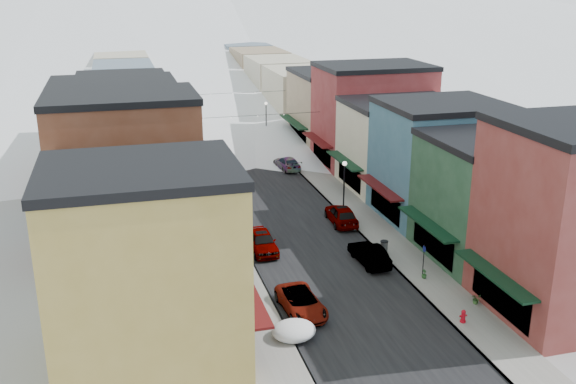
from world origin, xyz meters
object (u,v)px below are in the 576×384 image
streetlamp_near (344,181)px  fire_hydrant (463,317)px  car_white_suv (301,302)px  car_green_sedan (369,254)px  car_silver_sedan (262,241)px  trash_can (384,247)px  car_dark_hatch (224,174)px

streetlamp_near → fire_hydrant: bearing=-88.4°
car_white_suv → car_green_sedan: car_green_sedan is taller
car_silver_sedan → car_green_sedan: bearing=-30.9°
car_green_sedan → trash_can: car_green_sedan is taller
car_silver_sedan → trash_can: 9.57m
car_silver_sedan → streetlamp_near: size_ratio=0.99×
car_dark_hatch → fire_hydrant: 34.92m
car_dark_hatch → fire_hydrant: (9.26, -33.67, -0.20)m
car_green_sedan → streetlamp_near: streetlamp_near is taller
car_dark_hatch → fire_hydrant: size_ratio=5.32×
car_dark_hatch → streetlamp_near: bearing=-57.1°
car_white_suv → car_silver_sedan: 10.24m
streetlamp_near → car_dark_hatch: bearing=123.2°
car_silver_sedan → car_green_sedan: 8.51m
car_green_sedan → fire_hydrant: car_green_sedan is taller
car_silver_sedan → car_green_sedan: size_ratio=1.05×
car_white_suv → car_green_sedan: bearing=36.4°
car_green_sedan → fire_hydrant: (2.26, -9.97, -0.24)m
car_silver_sedan → streetlamp_near: streetlamp_near is taller
fire_hydrant → streetlamp_near: size_ratio=0.17×
car_white_suv → car_dark_hatch: size_ratio=1.13×
trash_can → car_silver_sedan: bearing=160.0°
car_green_sedan → trash_can: bearing=-149.4°
car_white_suv → car_silver_sedan: size_ratio=1.03×
trash_can → streetlamp_near: streetlamp_near is taller
trash_can → car_green_sedan: bearing=-146.8°
car_dark_hatch → car_green_sedan: size_ratio=0.95×
car_silver_sedan → car_dark_hatch: car_silver_sedan is taller
fire_hydrant → trash_can: size_ratio=0.81×
trash_can → streetlamp_near: 9.63m
car_dark_hatch → car_silver_sedan: bearing=-91.1°
car_dark_hatch → trash_can: car_dark_hatch is taller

